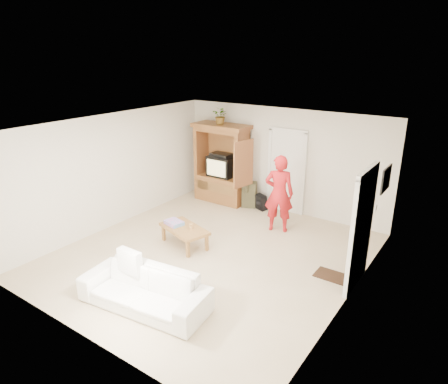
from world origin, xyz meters
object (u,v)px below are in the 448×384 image
(armoire, at_px, (222,169))
(sofa, at_px, (144,289))
(man, at_px, (279,194))
(coffee_table, at_px, (184,230))

(armoire, bearing_deg, sofa, -69.66)
(man, bearing_deg, armoire, -41.84)
(coffee_table, bearing_deg, man, 72.47)
(sofa, bearing_deg, man, 76.91)
(armoire, xyz_separation_m, coffee_table, (0.87, -2.64, -0.55))
(sofa, relative_size, coffee_table, 1.73)
(coffee_table, bearing_deg, armoire, 125.59)
(man, bearing_deg, coffee_table, 34.89)
(man, bearing_deg, sofa, 63.67)
(sofa, bearing_deg, armoire, 103.34)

